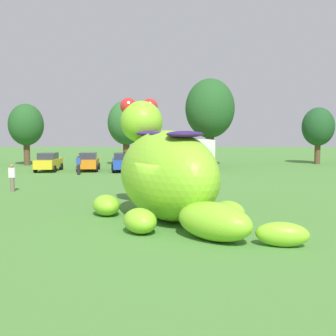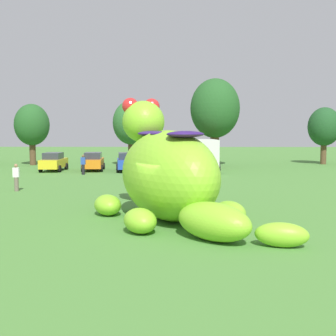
{
  "view_description": "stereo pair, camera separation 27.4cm",
  "coord_description": "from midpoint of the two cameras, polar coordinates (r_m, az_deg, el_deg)",
  "views": [
    {
      "loc": [
        0.09,
        -16.78,
        3.79
      ],
      "look_at": [
        0.02,
        2.14,
        2.11
      ],
      "focal_mm": 45.46,
      "sensor_mm": 36.0,
      "label": 1
    },
    {
      "loc": [
        0.36,
        -16.77,
        3.79
      ],
      "look_at": [
        0.02,
        2.14,
        2.11
      ],
      "focal_mm": 45.46,
      "sensor_mm": 36.0,
      "label": 2
    }
  ],
  "objects": [
    {
      "name": "tree_centre",
      "position": [
        50.53,
        19.53,
        5.2
      ],
      "size": [
        3.57,
        3.57,
        6.33
      ],
      "color": "brown",
      "rests_on": "ground"
    },
    {
      "name": "giant_inflatable_creature",
      "position": [
        18.0,
        -0.38,
        -0.76
      ],
      "size": [
        8.29,
        9.13,
        5.35
      ],
      "color": "#8CD12D",
      "rests_on": "ground"
    },
    {
      "name": "car_orange",
      "position": [
        40.46,
        -10.62,
        0.85
      ],
      "size": [
        2.23,
        4.24,
        1.72
      ],
      "color": "orange",
      "rests_on": "ground"
    },
    {
      "name": "tree_left",
      "position": [
        48.44,
        -18.47,
        5.47
      ],
      "size": [
        3.73,
        3.73,
        6.62
      ],
      "color": "brown",
      "rests_on": "ground"
    },
    {
      "name": "car_blue",
      "position": [
        39.46,
        -6.19,
        0.8
      ],
      "size": [
        2.38,
        4.3,
        1.72
      ],
      "color": "#2347B7",
      "rests_on": "ground"
    },
    {
      "name": "box_truck",
      "position": [
        39.33,
        4.09,
        1.89
      ],
      "size": [
        2.65,
        6.51,
        2.95
      ],
      "color": "#B2231E",
      "rests_on": "ground"
    },
    {
      "name": "spectator_mid_field",
      "position": [
        28.01,
        -20.24,
        -1.25
      ],
      "size": [
        0.38,
        0.26,
        1.71
      ],
      "color": "#726656",
      "rests_on": "ground"
    },
    {
      "name": "car_yellow",
      "position": [
        40.93,
        -15.73,
        0.79
      ],
      "size": [
        1.97,
        4.11,
        1.72
      ],
      "color": "yellow",
      "rests_on": "ground"
    },
    {
      "name": "tree_centre_left",
      "position": [
        45.28,
        5.66,
        7.87
      ],
      "size": [
        5.17,
        5.17,
        9.18
      ],
      "color": "brown",
      "rests_on": "ground"
    },
    {
      "name": "ground_plane",
      "position": [
        17.2,
        -0.57,
        -7.64
      ],
      "size": [
        160.0,
        160.0,
        0.0
      ],
      "primitive_type": "plane",
      "color": "#4C8438"
    },
    {
      "name": "spectator_near_inflatable",
      "position": [
        36.92,
        -11.93,
        0.42
      ],
      "size": [
        0.38,
        0.26,
        1.71
      ],
      "color": "black",
      "rests_on": "ground"
    },
    {
      "name": "spectator_by_cars",
      "position": [
        23.78,
        -5.08,
        -2.03
      ],
      "size": [
        0.38,
        0.26,
        1.71
      ],
      "color": "#2D334C",
      "rests_on": "ground"
    },
    {
      "name": "tree_mid_left",
      "position": [
        45.65,
        -5.63,
        6.0
      ],
      "size": [
        3.91,
        3.91,
        6.94
      ],
      "color": "brown",
      "rests_on": "ground"
    }
  ]
}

